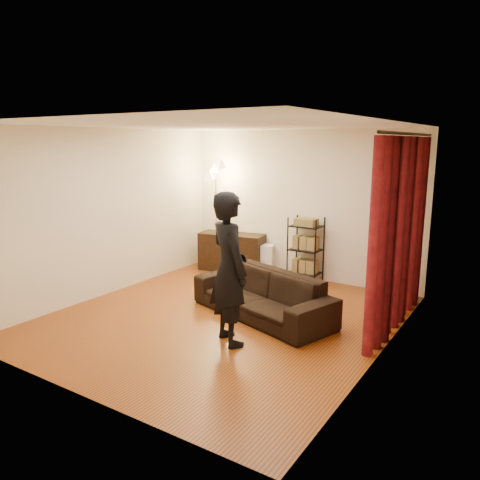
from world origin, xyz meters
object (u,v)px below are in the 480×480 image
Objects in this scene: sofa at (262,295)px; person at (229,269)px; floor_lamp at (216,217)px; wire_shelf at (305,250)px; storage_boxes at (264,259)px; media_cabinet at (232,252)px.

sofa is 1.18m from person.
floor_lamp reaches higher than sofa.
wire_shelf is (-0.31, 2.91, -0.37)m from person.
sofa is at bearing -96.06° from wire_shelf.
wire_shelf is 0.56× the size of floor_lamp.
wire_shelf reaches higher than storage_boxes.
sofa is 1.89× the size of wire_shelf.
storage_boxes is at bearing -35.58° from person.
storage_boxes is 1.24m from floor_lamp.
floor_lamp is (-2.05, 1.75, 0.72)m from sofa.
storage_boxes is at bearing 165.22° from wire_shelf.
media_cabinet is (-1.73, 1.81, 0.05)m from sofa.
wire_shelf is (1.52, 0.10, 0.22)m from media_cabinet.
storage_boxes is 0.49× the size of wire_shelf.
person reaches higher than wire_shelf.
floor_lamp reaches higher than person.
sofa is 1.06× the size of floor_lamp.
storage_boxes is (-1.09, 1.95, -0.04)m from sofa.
floor_lamp is (-0.32, -0.07, 0.68)m from media_cabinet.
wire_shelf is (0.87, -0.03, 0.30)m from storage_boxes.
floor_lamp reaches higher than storage_boxes.
floor_lamp is (-0.97, -0.20, 0.76)m from storage_boxes.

